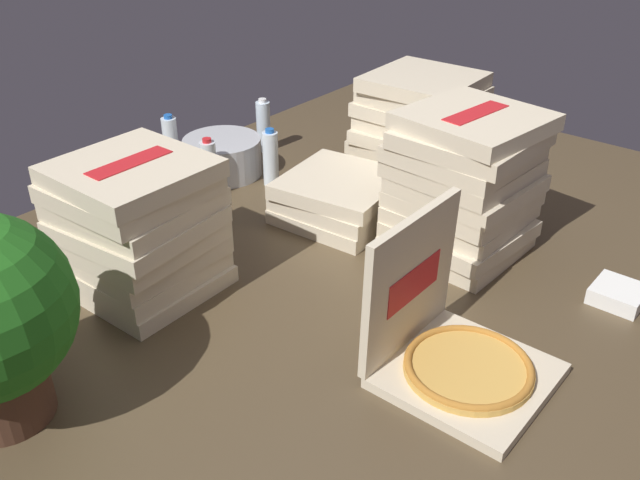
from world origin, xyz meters
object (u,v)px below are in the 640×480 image
at_px(pizza_stack_right_near, 464,184).
at_px(pizza_stack_center_far, 418,127).
at_px(pizza_stack_right_mid, 341,198).
at_px(water_bottle_1, 209,169).
at_px(pizza_stack_left_far, 139,228).
at_px(water_bottle_2, 263,126).
at_px(open_pizza_box, 451,345).
at_px(ice_bucket, 223,156).
at_px(water_bottle_3, 171,143).
at_px(napkin_pile, 618,294).
at_px(water_bottle_0, 271,158).

height_order(pizza_stack_right_near, pizza_stack_center_far, pizza_stack_right_near).
distance_m(pizza_stack_right_mid, water_bottle_1, 0.52).
distance_m(pizza_stack_left_far, pizza_stack_center_far, 1.20).
distance_m(pizza_stack_right_mid, water_bottle_2, 0.69).
distance_m(open_pizza_box, ice_bucket, 1.40).
distance_m(ice_bucket, water_bottle_2, 0.29).
height_order(pizza_stack_right_near, ice_bucket, pizza_stack_right_near).
distance_m(water_bottle_1, water_bottle_3, 0.31).
height_order(water_bottle_1, napkin_pile, water_bottle_1).
bearing_deg(ice_bucket, pizza_stack_right_mid, -89.60).
bearing_deg(pizza_stack_right_mid, open_pizza_box, -123.78).
bearing_deg(open_pizza_box, water_bottle_3, 75.85).
relative_size(water_bottle_0, water_bottle_3, 1.00).
bearing_deg(pizza_stack_center_far, pizza_stack_left_far, 170.99).
bearing_deg(napkin_pile, pizza_stack_right_mid, 96.17).
bearing_deg(water_bottle_1, pizza_stack_left_far, -150.56).
xyz_separation_m(pizza_stack_right_near, napkin_pile, (0.02, -0.52, -0.21)).
relative_size(open_pizza_box, pizza_stack_right_mid, 0.95).
relative_size(water_bottle_3, napkin_pile, 1.61).
bearing_deg(water_bottle_3, pizza_stack_center_far, -54.88).
bearing_deg(ice_bucket, pizza_stack_right_near, -85.33).
xyz_separation_m(ice_bucket, napkin_pile, (0.11, -1.54, -0.05)).
bearing_deg(pizza_stack_right_mid, pizza_stack_right_near, -79.46).
height_order(pizza_stack_left_far, pizza_stack_right_near, pizza_stack_right_near).
bearing_deg(water_bottle_1, water_bottle_0, -27.47).
distance_m(pizza_stack_center_far, water_bottle_3, 0.99).
bearing_deg(napkin_pile, water_bottle_1, 100.81).
xyz_separation_m(pizza_stack_right_mid, pizza_stack_center_far, (0.47, -0.01, 0.13)).
bearing_deg(pizza_stack_right_near, napkin_pile, -87.47).
bearing_deg(open_pizza_box, water_bottle_1, 75.67).
height_order(pizza_stack_center_far, water_bottle_0, pizza_stack_center_far).
bearing_deg(water_bottle_3, pizza_stack_right_mid, -82.87).
xyz_separation_m(water_bottle_1, water_bottle_2, (0.45, 0.15, 0.00)).
distance_m(pizza_stack_right_near, water_bottle_1, 0.96).
height_order(water_bottle_2, water_bottle_3, same).
bearing_deg(water_bottle_3, water_bottle_1, -103.44).
bearing_deg(water_bottle_2, water_bottle_3, 157.48).
height_order(pizza_stack_right_mid, pizza_stack_center_far, pizza_stack_center_far).
bearing_deg(pizza_stack_center_far, water_bottle_2, 106.25).
height_order(open_pizza_box, pizza_stack_center_far, pizza_stack_center_far).
relative_size(pizza_stack_left_far, water_bottle_2, 1.85).
height_order(pizza_stack_right_mid, pizza_stack_right_near, pizza_stack_right_near).
bearing_deg(napkin_pile, ice_bucket, 93.95).
xyz_separation_m(open_pizza_box, pizza_stack_right_near, (0.56, 0.29, 0.15)).
xyz_separation_m(open_pizza_box, pizza_stack_right_mid, (0.48, 0.72, -0.01)).
bearing_deg(pizza_stack_right_near, pizza_stack_right_mid, 100.54).
distance_m(pizza_stack_left_far, water_bottle_1, 0.64).
distance_m(pizza_stack_right_near, water_bottle_2, 1.09).
relative_size(pizza_stack_right_near, water_bottle_2, 2.03).
relative_size(open_pizza_box, water_bottle_2, 1.78).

